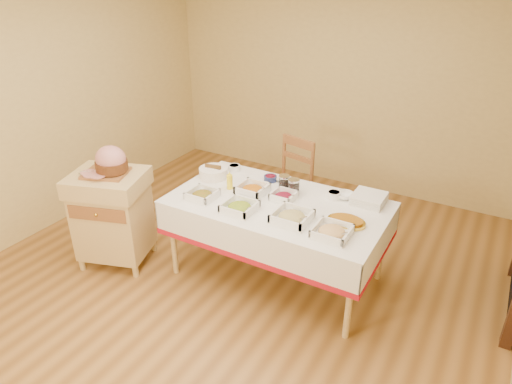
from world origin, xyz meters
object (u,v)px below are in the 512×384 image
at_px(dining_chair, 288,184).
at_px(bread_basket, 213,173).
at_px(ham_on_board, 110,162).
at_px(preserve_jar_left, 284,183).
at_px(dining_table, 277,219).
at_px(plate_stack, 369,199).
at_px(brass_platter, 346,221).
at_px(mustard_bottle, 230,181).
at_px(preserve_jar_right, 294,187).
at_px(butcher_cart, 112,213).

bearing_deg(dining_chair, bread_basket, -122.61).
bearing_deg(ham_on_board, preserve_jar_left, 29.91).
relative_size(dining_table, preserve_jar_left, 14.41).
height_order(plate_stack, brass_platter, plate_stack).
bearing_deg(bread_basket, brass_platter, -7.80).
height_order(mustard_bottle, brass_platter, mustard_bottle).
xyz_separation_m(preserve_jar_right, mustard_bottle, (-0.53, -0.20, 0.01)).
relative_size(mustard_bottle, plate_stack, 0.63).
bearing_deg(dining_chair, preserve_jar_right, -60.90).
distance_m(dining_table, preserve_jar_right, 0.31).
height_order(butcher_cart, ham_on_board, ham_on_board).
distance_m(ham_on_board, plate_stack, 2.24).
distance_m(mustard_bottle, bread_basket, 0.29).
distance_m(dining_table, ham_on_board, 1.53).
xyz_separation_m(butcher_cart, dining_chair, (1.12, 1.37, -0.01)).
distance_m(butcher_cart, ham_on_board, 0.50).
bearing_deg(dining_table, mustard_bottle, 178.34).
bearing_deg(bread_basket, dining_chair, 57.39).
distance_m(ham_on_board, preserve_jar_right, 1.61).
bearing_deg(mustard_bottle, ham_on_board, -150.19).
bearing_deg(bread_basket, ham_on_board, -134.76).
relative_size(butcher_cart, dining_chair, 0.93).
xyz_separation_m(ham_on_board, preserve_jar_right, (1.43, 0.72, -0.20)).
xyz_separation_m(preserve_jar_left, bread_basket, (-0.68, -0.12, -0.01)).
xyz_separation_m(ham_on_board, preserve_jar_left, (1.32, 0.76, -0.20)).
height_order(dining_chair, brass_platter, dining_chair).
relative_size(butcher_cart, plate_stack, 3.45).
xyz_separation_m(butcher_cart, brass_platter, (2.05, 0.48, 0.26)).
distance_m(ham_on_board, preserve_jar_left, 1.53).
distance_m(dining_chair, brass_platter, 1.31).
height_order(butcher_cart, mustard_bottle, mustard_bottle).
bearing_deg(butcher_cart, mustard_bottle, 30.20).
bearing_deg(butcher_cart, preserve_jar_left, 30.18).
bearing_deg(plate_stack, butcher_cart, -156.76).
relative_size(dining_table, dining_chair, 1.87).
height_order(dining_table, brass_platter, brass_platter).
bearing_deg(plate_stack, brass_platter, -96.18).
bearing_deg(bread_basket, preserve_jar_right, 5.60).
bearing_deg(ham_on_board, bread_basket, 45.24).
height_order(ham_on_board, mustard_bottle, ham_on_board).
bearing_deg(brass_platter, butcher_cart, -166.74).
bearing_deg(mustard_bottle, preserve_jar_right, 20.94).
height_order(dining_table, preserve_jar_right, preserve_jar_right).
height_order(dining_table, butcher_cart, butcher_cart).
bearing_deg(preserve_jar_left, butcher_cart, -149.82).
relative_size(dining_chair, preserve_jar_left, 7.69).
xyz_separation_m(dining_chair, brass_platter, (0.93, -0.89, 0.28)).
height_order(butcher_cart, dining_chair, dining_chair).
bearing_deg(preserve_jar_right, mustard_bottle, -159.06).
bearing_deg(preserve_jar_right, dining_chair, 119.10).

